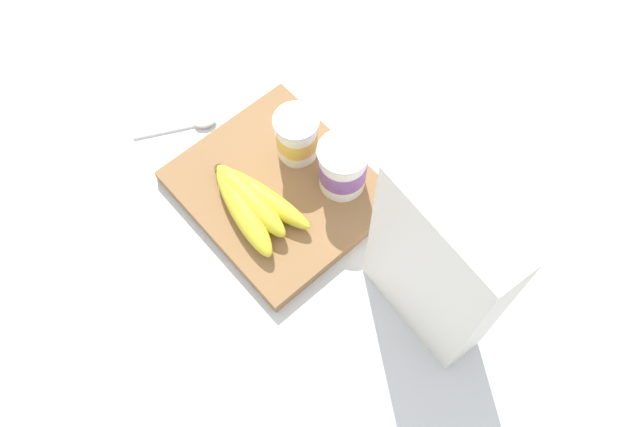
{
  "coord_description": "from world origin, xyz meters",
  "views": [
    {
      "loc": [
        0.39,
        -0.26,
        0.89
      ],
      "look_at": [
        0.09,
        0.0,
        0.07
      ],
      "focal_mm": 36.98,
      "sensor_mm": 36.0,
      "label": 1
    }
  ],
  "objects_px": {
    "yogurt_cup_front": "(297,136)",
    "yogurt_cup_back": "(343,167)",
    "cereal_box": "(436,267)",
    "banana_bunch": "(252,203)",
    "cutting_board": "(279,189)",
    "spoon": "(188,126)"
  },
  "relations": [
    {
      "from": "yogurt_cup_front",
      "to": "yogurt_cup_back",
      "type": "bearing_deg",
      "value": 9.51
    },
    {
      "from": "cereal_box",
      "to": "yogurt_cup_front",
      "type": "bearing_deg",
      "value": 179.04
    },
    {
      "from": "yogurt_cup_back",
      "to": "banana_bunch",
      "type": "distance_m",
      "value": 0.14
    },
    {
      "from": "cutting_board",
      "to": "cereal_box",
      "type": "height_order",
      "value": "cereal_box"
    },
    {
      "from": "cereal_box",
      "to": "yogurt_cup_front",
      "type": "relative_size",
      "value": 3.53
    },
    {
      "from": "cutting_board",
      "to": "cereal_box",
      "type": "xyz_separation_m",
      "value": [
        0.27,
        0.03,
        0.14
      ]
    },
    {
      "from": "cutting_board",
      "to": "banana_bunch",
      "type": "xyz_separation_m",
      "value": [
        0.0,
        -0.05,
        0.03
      ]
    },
    {
      "from": "cereal_box",
      "to": "yogurt_cup_back",
      "type": "distance_m",
      "value": 0.23
    },
    {
      "from": "yogurt_cup_front",
      "to": "banana_bunch",
      "type": "relative_size",
      "value": 0.49
    },
    {
      "from": "yogurt_cup_front",
      "to": "yogurt_cup_back",
      "type": "xyz_separation_m",
      "value": [
        0.08,
        0.01,
        0.0
      ]
    },
    {
      "from": "yogurt_cup_front",
      "to": "banana_bunch",
      "type": "xyz_separation_m",
      "value": [
        0.03,
        -0.11,
        -0.02
      ]
    },
    {
      "from": "banana_bunch",
      "to": "spoon",
      "type": "xyz_separation_m",
      "value": [
        -0.19,
        0.02,
        -0.03
      ]
    },
    {
      "from": "yogurt_cup_front",
      "to": "banana_bunch",
      "type": "distance_m",
      "value": 0.12
    },
    {
      "from": "banana_bunch",
      "to": "yogurt_cup_back",
      "type": "bearing_deg",
      "value": 67.33
    },
    {
      "from": "cutting_board",
      "to": "spoon",
      "type": "relative_size",
      "value": 2.26
    },
    {
      "from": "yogurt_cup_back",
      "to": "banana_bunch",
      "type": "relative_size",
      "value": 0.52
    },
    {
      "from": "cutting_board",
      "to": "yogurt_cup_back",
      "type": "xyz_separation_m",
      "value": [
        0.06,
        0.08,
        0.06
      ]
    },
    {
      "from": "spoon",
      "to": "yogurt_cup_back",
      "type": "bearing_deg",
      "value": 23.77
    },
    {
      "from": "spoon",
      "to": "cutting_board",
      "type": "bearing_deg",
      "value": 9.78
    },
    {
      "from": "cereal_box",
      "to": "yogurt_cup_front",
      "type": "xyz_separation_m",
      "value": [
        -0.29,
        0.03,
        -0.09
      ]
    },
    {
      "from": "yogurt_cup_back",
      "to": "banana_bunch",
      "type": "xyz_separation_m",
      "value": [
        -0.05,
        -0.13,
        -0.03
      ]
    },
    {
      "from": "cutting_board",
      "to": "yogurt_cup_back",
      "type": "bearing_deg",
      "value": 52.5
    }
  ]
}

